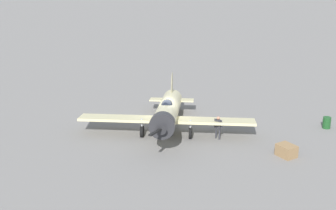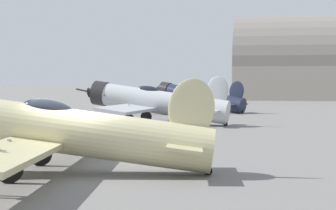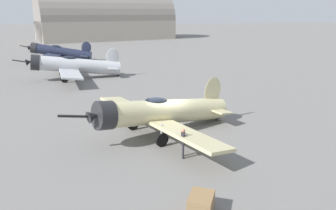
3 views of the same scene
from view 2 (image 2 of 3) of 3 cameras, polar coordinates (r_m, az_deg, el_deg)
ground_plane at (r=18.25m, az=-9.65°, el=-7.14°), size 400.00×400.00×0.00m
airplane_foreground at (r=18.18m, az=-11.23°, el=-2.69°), size 10.70×11.54×3.23m
airplane_mid_apron at (r=37.72m, az=-1.50°, el=0.31°), size 11.69×12.63×3.43m
airplane_far_line at (r=52.77m, az=3.09°, el=0.81°), size 11.12×13.12×3.17m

